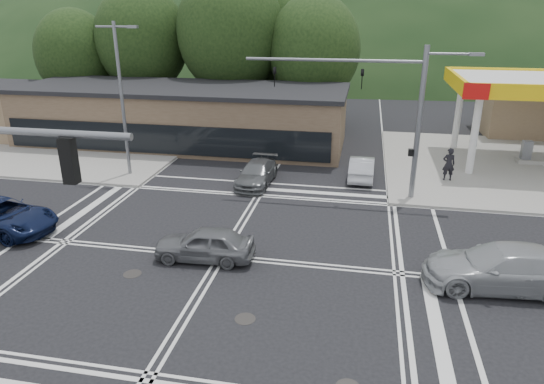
% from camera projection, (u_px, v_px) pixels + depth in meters
% --- Properties ---
extents(ground, '(120.00, 120.00, 0.00)m').
position_uv_depth(ground, '(221.00, 257.00, 20.10)').
color(ground, black).
rests_on(ground, ground).
extents(sidewalk_ne, '(16.00, 16.00, 0.15)m').
position_uv_depth(sidewalk_ne, '(512.00, 167.00, 31.19)').
color(sidewalk_ne, gray).
rests_on(sidewalk_ne, ground).
extents(sidewalk_nw, '(16.00, 16.00, 0.15)m').
position_uv_depth(sidewalk_nw, '(87.00, 144.00, 36.49)').
color(sidewalk_nw, gray).
rests_on(sidewalk_nw, ground).
extents(commercial_row, '(24.00, 8.00, 4.00)m').
position_uv_depth(commercial_row, '(182.00, 117.00, 36.41)').
color(commercial_row, brown).
rests_on(commercial_row, ground).
extents(hill_north, '(252.00, 126.00, 140.00)m').
position_uv_depth(hill_north, '(342.00, 57.00, 102.70)').
color(hill_north, '#1A3116').
rests_on(hill_north, ground).
extents(tree_n_a, '(8.00, 8.00, 11.75)m').
position_uv_depth(tree_n_a, '(142.00, 39.00, 42.06)').
color(tree_n_a, '#382619').
rests_on(tree_n_a, ground).
extents(tree_n_b, '(9.00, 9.00, 12.98)m').
position_uv_depth(tree_n_b, '(231.00, 32.00, 40.42)').
color(tree_n_b, '#382619').
rests_on(tree_n_b, ground).
extents(tree_n_c, '(7.60, 7.60, 10.87)m').
position_uv_depth(tree_n_c, '(314.00, 49.00, 39.64)').
color(tree_n_c, '#382619').
rests_on(tree_n_c, ground).
extents(tree_n_d, '(6.80, 6.80, 9.76)m').
position_uv_depth(tree_n_d, '(75.00, 54.00, 42.67)').
color(tree_n_d, '#382619').
rests_on(tree_n_d, ground).
extents(tree_n_e, '(8.40, 8.40, 11.98)m').
position_uv_depth(tree_n_e, '(286.00, 38.00, 43.61)').
color(tree_n_e, '#382619').
rests_on(tree_n_e, ground).
extents(streetlight_nw, '(2.50, 0.25, 9.00)m').
position_uv_depth(streetlight_nw, '(122.00, 93.00, 28.06)').
color(streetlight_nw, slate).
rests_on(streetlight_nw, ground).
extents(signal_mast_ne, '(11.65, 0.30, 8.00)m').
position_uv_depth(signal_mast_ne, '(395.00, 105.00, 24.60)').
color(signal_mast_ne, slate).
rests_on(signal_mast_ne, ground).
extents(car_blue_west, '(5.76, 3.37, 1.51)m').
position_uv_depth(car_blue_west, '(0.00, 216.00, 22.18)').
color(car_blue_west, '#0B1534').
rests_on(car_blue_west, ground).
extents(car_grey_center, '(4.13, 1.83, 1.38)m').
position_uv_depth(car_grey_center, '(205.00, 244.00, 19.69)').
color(car_grey_center, slate).
rests_on(car_grey_center, ground).
extents(car_silver_east, '(5.80, 2.65, 1.65)m').
position_uv_depth(car_silver_east, '(503.00, 267.00, 17.63)').
color(car_silver_east, '#9B9FA2').
rests_on(car_silver_east, ground).
extents(car_queue_a, '(1.51, 4.15, 1.36)m').
position_uv_depth(car_queue_a, '(362.00, 167.00, 29.17)').
color(car_queue_a, '#B3B4BA').
rests_on(car_queue_a, ground).
extents(car_queue_b, '(1.84, 4.02, 1.33)m').
position_uv_depth(car_queue_b, '(322.00, 141.00, 34.92)').
color(car_queue_b, beige).
rests_on(car_queue_b, ground).
extents(car_northbound, '(1.98, 4.54, 1.30)m').
position_uv_depth(car_northbound, '(257.00, 173.00, 28.22)').
color(car_northbound, '#545758').
rests_on(car_northbound, ground).
extents(pedestrian, '(0.74, 0.52, 1.95)m').
position_uv_depth(pedestrian, '(449.00, 164.00, 28.29)').
color(pedestrian, black).
rests_on(pedestrian, sidewalk_ne).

